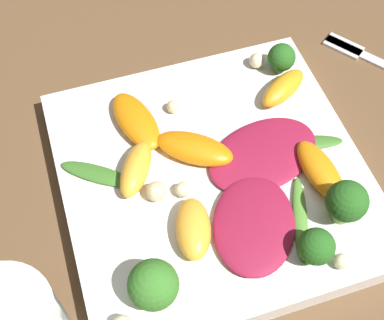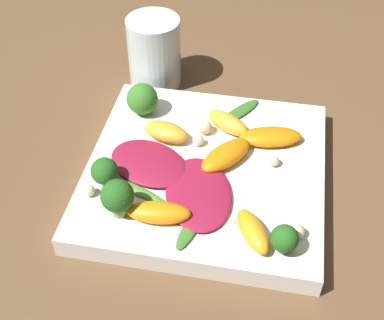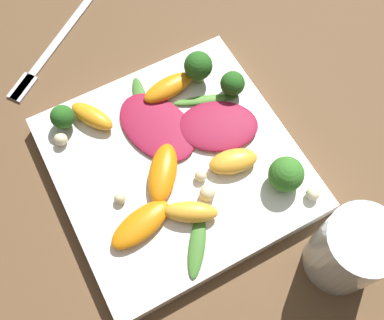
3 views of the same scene
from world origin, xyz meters
TOP-DOWN VIEW (x-y plane):
  - ground_plane at (0.00, 0.00)m, footprint 2.40×2.40m
  - plate at (0.00, 0.00)m, footprint 0.27×0.27m
  - drinking_glass at (-0.18, -0.10)m, footprint 0.07×0.07m
  - radicchio_leaf_0 at (0.01, -0.06)m, footprint 0.10×0.12m
  - radicchio_leaf_1 at (0.05, 0.00)m, footprint 0.12×0.10m
  - orange_segment_0 at (0.09, 0.06)m, footprint 0.06×0.05m
  - orange_segment_1 at (-0.01, 0.02)m, footprint 0.08×0.07m
  - orange_segment_2 at (-0.05, 0.07)m, footprint 0.05×0.08m
  - orange_segment_3 at (-0.07, 0.02)m, footprint 0.05×0.06m
  - orange_segment_4 at (-0.04, -0.05)m, footprint 0.04×0.06m
  - orange_segment_5 at (0.09, -0.04)m, footprint 0.03×0.07m
  - broccoli_floret_0 at (-0.08, -0.09)m, footprint 0.04×0.04m
  - broccoli_floret_1 at (0.09, -0.08)m, footprint 0.04×0.04m
  - broccoli_floret_2 at (0.10, 0.09)m, footprint 0.03×0.03m
  - broccoli_floret_3 at (0.05, -0.10)m, footprint 0.03×0.03m
  - arugula_sprig_0 at (-0.10, 0.03)m, footprint 0.07×0.06m
  - arugula_sprig_1 at (0.05, -0.07)m, footprint 0.04×0.08m
  - arugula_sprig_2 at (0.10, 0.00)m, footprint 0.06×0.03m
  - macadamia_nut_0 at (-0.03, -0.01)m, footprint 0.01×0.01m
  - macadamia_nut_1 at (0.07, -0.12)m, footprint 0.01×0.01m
  - macadamia_nut_2 at (-0.11, -0.11)m, footprint 0.02×0.02m
  - macadamia_nut_3 at (0.08, 0.11)m, footprint 0.02×0.02m
  - macadamia_nut_4 at (-0.03, 0.04)m, footprint 0.02×0.02m
  - macadamia_nut_5 at (-0.06, -0.01)m, footprint 0.02×0.02m
  - macadamia_nut_6 at (-0.01, 0.08)m, footprint 0.01×0.01m

SIDE VIEW (x-z plane):
  - ground_plane at x=0.00m, z-range 0.00..0.00m
  - plate at x=0.00m, z-range 0.00..0.03m
  - arugula_sprig_2 at x=0.10m, z-range 0.03..0.03m
  - arugula_sprig_0 at x=-0.10m, z-range 0.03..0.03m
  - arugula_sprig_1 at x=0.05m, z-range 0.03..0.03m
  - radicchio_leaf_1 at x=0.05m, z-range 0.03..0.03m
  - radicchio_leaf_0 at x=0.01m, z-range 0.03..0.04m
  - macadamia_nut_6 at x=-0.01m, z-range 0.03..0.04m
  - macadamia_nut_1 at x=0.07m, z-range 0.03..0.04m
  - macadamia_nut_0 at x=-0.03m, z-range 0.03..0.04m
  - macadamia_nut_3 at x=0.08m, z-range 0.03..0.04m
  - macadamia_nut_4 at x=-0.03m, z-range 0.03..0.04m
  - macadamia_nut_2 at x=-0.11m, z-range 0.03..0.04m
  - orange_segment_2 at x=-0.05m, z-range 0.03..0.04m
  - macadamia_nut_5 at x=-0.06m, z-range 0.03..0.04m
  - orange_segment_1 at x=-0.01m, z-range 0.03..0.04m
  - orange_segment_5 at x=0.09m, z-range 0.03..0.04m
  - orange_segment_0 at x=0.09m, z-range 0.03..0.05m
  - orange_segment_4 at x=-0.04m, z-range 0.03..0.05m
  - orange_segment_3 at x=-0.07m, z-range 0.03..0.05m
  - broccoli_floret_2 at x=0.10m, z-range 0.03..0.06m
  - broccoli_floret_3 at x=0.05m, z-range 0.03..0.06m
  - broccoli_floret_0 at x=-0.08m, z-range 0.03..0.07m
  - drinking_glass at x=-0.18m, z-range 0.00..0.10m
  - broccoli_floret_1 at x=0.09m, z-range 0.03..0.07m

